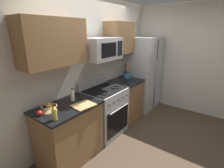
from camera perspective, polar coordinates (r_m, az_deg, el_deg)
ground_plane at (r=3.28m, az=7.20°, el=-19.51°), size 16.00×16.00×0.00m
wall_back at (r=3.31m, az=-8.02°, el=5.77°), size 8.00×0.10×2.60m
counter_left at (r=2.82m, az=-14.21°, el=-15.58°), size 0.97×0.64×0.91m
range_oven at (r=3.34m, az=-2.56°, el=-9.03°), size 0.76×0.68×1.09m
counter_right at (r=3.90m, az=4.35°, el=-5.26°), size 0.71×0.64×0.91m
refrigerator at (r=4.43m, az=10.28°, el=3.50°), size 0.88×0.75×1.82m
wall_right at (r=4.62m, az=20.86°, el=8.18°), size 0.10×8.00×2.60m
microwave at (r=3.02m, az=-3.30°, el=11.79°), size 0.72×0.44×0.38m
upper_cabinets_left at (r=2.51m, az=-19.26°, el=13.19°), size 0.96×0.34×0.65m
upper_cabinets_right at (r=3.69m, az=2.59°, el=15.30°), size 0.70×0.34×0.65m
utensil_crock at (r=3.97m, az=5.07°, el=3.16°), size 0.18×0.18×0.33m
fruit_basket at (r=2.52m, az=-20.53°, el=-7.40°), size 0.22×0.22×0.11m
apple_loose at (r=2.42m, az=-23.36°, el=-9.01°), size 0.08×0.08×0.08m
cutting_board at (r=2.55m, az=-9.61°, el=-7.12°), size 0.35×0.30×0.02m
bottle_vinegar at (r=2.74m, az=-13.30°, el=-3.64°), size 0.07×0.07×0.20m
bottle_oil at (r=2.23m, az=-18.96°, el=-9.24°), size 0.06×0.06×0.20m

